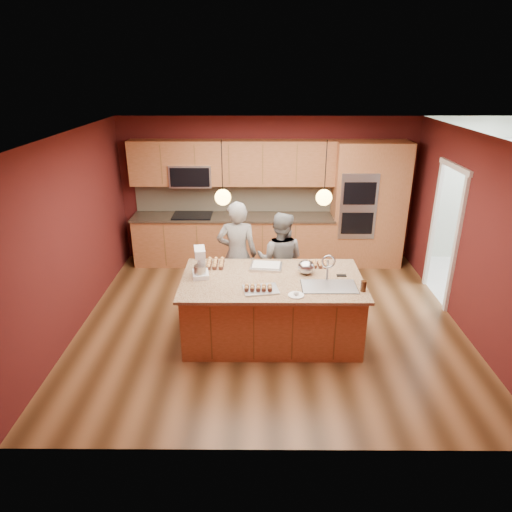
{
  "coord_description": "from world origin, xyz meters",
  "views": [
    {
      "loc": [
        -0.17,
        -5.92,
        3.48
      ],
      "look_at": [
        -0.21,
        -0.1,
        1.08
      ],
      "focal_mm": 32.0,
      "sensor_mm": 36.0,
      "label": 1
    }
  ],
  "objects_px": {
    "island": "(273,307)",
    "stand_mixer": "(200,264)",
    "person_left": "(237,255)",
    "person_right": "(280,260)",
    "mixing_bowl": "(306,267)"
  },
  "relations": [
    {
      "from": "island",
      "to": "stand_mixer",
      "type": "relative_size",
      "value": 6.02
    },
    {
      "from": "person_left",
      "to": "person_right",
      "type": "relative_size",
      "value": 1.11
    },
    {
      "from": "island",
      "to": "mixing_bowl",
      "type": "relative_size",
      "value": 10.39
    },
    {
      "from": "person_left",
      "to": "island",
      "type": "bearing_deg",
      "value": 118.37
    },
    {
      "from": "stand_mixer",
      "to": "mixing_bowl",
      "type": "xyz_separation_m",
      "value": [
        1.43,
        0.09,
        -0.08
      ]
    },
    {
      "from": "person_left",
      "to": "stand_mixer",
      "type": "xyz_separation_m",
      "value": [
        -0.45,
        -0.85,
        0.22
      ]
    },
    {
      "from": "person_left",
      "to": "mixing_bowl",
      "type": "distance_m",
      "value": 1.24
    },
    {
      "from": "person_left",
      "to": "person_right",
      "type": "bearing_deg",
      "value": 179.01
    },
    {
      "from": "island",
      "to": "stand_mixer",
      "type": "xyz_separation_m",
      "value": [
        -0.98,
        0.08,
        0.61
      ]
    },
    {
      "from": "person_left",
      "to": "stand_mixer",
      "type": "bearing_deg",
      "value": 61.01
    },
    {
      "from": "person_right",
      "to": "mixing_bowl",
      "type": "distance_m",
      "value": 0.85
    },
    {
      "from": "island",
      "to": "stand_mixer",
      "type": "distance_m",
      "value": 1.15
    },
    {
      "from": "island",
      "to": "stand_mixer",
      "type": "height_order",
      "value": "stand_mixer"
    },
    {
      "from": "island",
      "to": "person_right",
      "type": "xyz_separation_m",
      "value": [
        0.13,
        0.93,
        0.31
      ]
    },
    {
      "from": "person_right",
      "to": "stand_mixer",
      "type": "height_order",
      "value": "person_right"
    }
  ]
}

